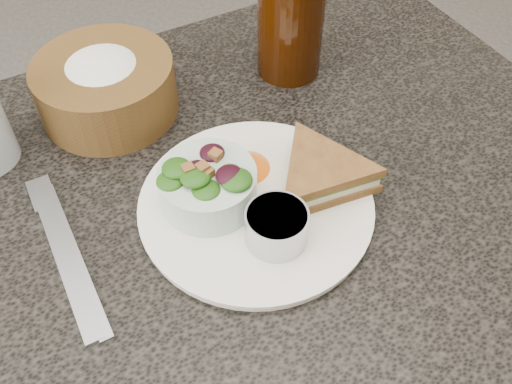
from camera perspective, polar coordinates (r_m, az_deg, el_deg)
The scene contains 10 objects.
dining_table at distance 0.98m, azimuth -2.88°, elevation -15.09°, with size 1.00×0.70×0.75m, color black.
dinner_plate at distance 0.65m, azimuth 0.00°, elevation -1.38°, with size 0.27×0.27×0.01m, color silver.
sandwich at distance 0.66m, azimuth 6.49°, elevation 1.80°, with size 0.14×0.14×0.04m, color brown, non-canonical shape.
salad_bowl at distance 0.63m, azimuth -4.86°, elevation 1.05°, with size 0.11×0.11×0.06m, color #A5BCAE, non-canonical shape.
dressing_ramekin at distance 0.60m, azimuth 2.07°, elevation -3.49°, with size 0.07×0.07×0.04m, color #A9ADB5.
orange_wedge at distance 0.67m, azimuth -0.99°, elevation 3.14°, with size 0.06×0.06×0.03m, color orange.
fork at distance 0.65m, azimuth -18.43°, elevation -6.56°, with size 0.02×0.21×0.01m, color #A6ABB4.
knife at distance 0.65m, azimuth -17.75°, elevation -6.10°, with size 0.01×0.22×0.00m, color #AAAFB7.
bread_basket at distance 0.77m, azimuth -14.93°, elevation 10.80°, with size 0.18×0.18×0.10m, color brown, non-canonical shape.
cola_glass at distance 0.80m, azimuth 3.47°, elevation 16.53°, with size 0.09×0.09×0.15m, color black, non-canonical shape.
Camera 1 is at (-0.16, -0.39, 1.26)m, focal length 40.00 mm.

